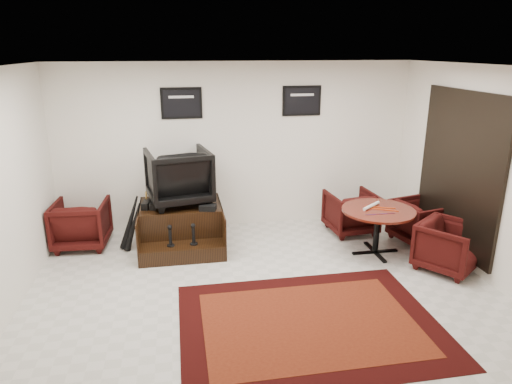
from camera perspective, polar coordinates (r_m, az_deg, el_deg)
ground at (r=5.94m, az=1.16°, el=-12.72°), size 6.00×6.00×0.00m
room_shell at (r=5.48m, az=5.22°, el=4.71°), size 6.02×5.02×2.81m
area_rug at (r=5.43m, az=6.68°, el=-15.98°), size 2.92×2.19×0.01m
shine_podium at (r=7.32m, az=-9.31°, el=-4.29°), size 1.27×1.31×0.65m
shine_chair at (r=7.19m, az=-9.65°, el=2.27°), size 1.08×1.03×0.96m
shoes_pair at (r=7.18m, az=-13.09°, el=-1.53°), size 0.27×0.31×0.10m
polish_kit at (r=6.93m, az=-6.04°, el=-1.93°), size 0.28×0.23×0.08m
umbrella_black at (r=7.22m, az=-15.10°, el=-4.17°), size 0.30×0.11×0.80m
umbrella_hooked at (r=7.28m, az=-15.46°, el=-3.62°), size 0.33×0.12×0.89m
armchair_side at (r=7.64m, az=-21.02°, el=-3.46°), size 0.84×0.79×0.82m
meeting_table at (r=7.05m, az=15.01°, el=-2.78°), size 1.08×1.08×0.71m
table_chair_back at (r=7.85m, az=11.78°, el=-2.22°), size 0.81×0.77×0.78m
table_chair_window at (r=7.77m, az=19.80°, el=-3.22°), size 0.84×0.88×0.76m
table_chair_corner at (r=6.94m, az=22.94°, el=-6.02°), size 1.02×1.01×0.77m
paper_roll at (r=7.07m, az=14.23°, el=-1.69°), size 0.36×0.29×0.05m
table_clutter at (r=7.00m, az=15.38°, el=-2.15°), size 0.56×0.37×0.01m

